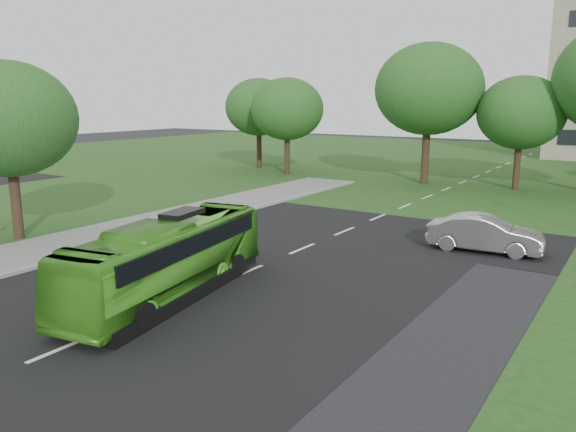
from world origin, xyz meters
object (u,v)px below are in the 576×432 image
object	(u,v)px
tree_side_near	(8,119)
tree_park_c	(521,113)
tree_park_f	(259,107)
sedan	(485,234)
tree_park_b	(429,89)
tree_park_a	(287,109)
bus	(168,259)

from	to	relation	value
tree_side_near	tree_park_c	bearing A→B (deg)	59.84
tree_park_f	sedan	world-z (taller)	tree_park_f
tree_side_near	tree_park_b	bearing A→B (deg)	70.26
tree_side_near	sedan	size ratio (longest dim) A/B	1.73
tree_park_a	tree_park_b	world-z (taller)	tree_park_b
bus	tree_park_c	bearing A→B (deg)	71.07
bus	tree_side_near	bearing A→B (deg)	161.22
tree_park_b	tree_park_c	size ratio (longest dim) A/B	1.31
tree_park_f	tree_park_a	bearing A→B (deg)	-28.21
tree_park_a	tree_park_b	distance (m)	12.07
tree_park_f	sedan	size ratio (longest dim) A/B	1.77
tree_park_b	tree_park_f	world-z (taller)	tree_park_b
tree_park_b	bus	world-z (taller)	tree_park_b
tree_park_f	bus	bearing A→B (deg)	-58.72
tree_park_b	tree_park_c	xyz separation A→B (m)	(6.56, 0.79, -1.68)
tree_side_near	bus	world-z (taller)	tree_side_near
tree_park_a	tree_park_f	xyz separation A→B (m)	(-4.93, 2.64, 0.09)
tree_park_a	sedan	world-z (taller)	tree_park_a
tree_park_c	bus	bearing A→B (deg)	-99.06
tree_park_a	tree_side_near	world-z (taller)	tree_park_a
sedan	tree_park_b	bearing A→B (deg)	21.28
tree_park_a	tree_park_b	size ratio (longest dim) A/B	0.78
tree_park_a	tree_park_b	bearing A→B (deg)	6.37
tree_park_a	sedan	distance (m)	27.11
tree_park_b	tree_park_c	distance (m)	6.81
tree_side_near	sedan	xyz separation A→B (m)	(18.94, 9.65, -4.77)
tree_side_near	sedan	bearing A→B (deg)	26.99
tree_park_b	tree_park_c	bearing A→B (deg)	6.84
tree_park_f	sedan	bearing A→B (deg)	-36.44
tree_park_f	sedan	distance (m)	32.58
tree_park_c	bus	size ratio (longest dim) A/B	0.89
tree_park_c	sedan	world-z (taller)	tree_park_c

